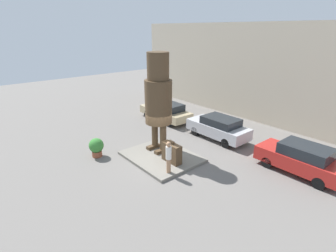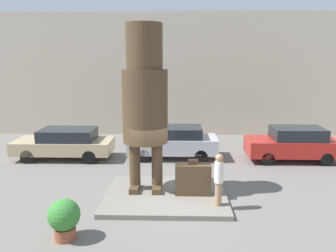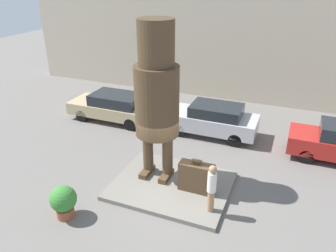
{
  "view_description": "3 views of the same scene",
  "coord_description": "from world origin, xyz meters",
  "px_view_note": "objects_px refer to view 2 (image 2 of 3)",
  "views": [
    {
      "loc": [
        10.81,
        -8.59,
        7.16
      ],
      "look_at": [
        0.32,
        0.23,
        2.05
      ],
      "focal_mm": 28.0,
      "sensor_mm": 36.0,
      "label": 1
    },
    {
      "loc": [
        0.37,
        -10.85,
        4.8
      ],
      "look_at": [
        0.07,
        0.28,
        2.53
      ],
      "focal_mm": 35.0,
      "sensor_mm": 36.0,
      "label": 2
    },
    {
      "loc": [
        3.67,
        -9.39,
        7.34
      ],
      "look_at": [
        -0.26,
        0.27,
        2.37
      ],
      "focal_mm": 35.0,
      "sensor_mm": 36.0,
      "label": 3
    }
  ],
  "objects_px": {
    "parked_car_tan": "(65,143)",
    "parked_car_red": "(293,144)",
    "giant_suitcase": "(193,179)",
    "planter_pot": "(64,218)",
    "parked_car_silver": "(174,141)",
    "statue_figure": "(145,96)",
    "tourist": "(219,177)"
  },
  "relations": [
    {
      "from": "parked_car_tan",
      "to": "parked_car_red",
      "type": "distance_m",
      "value": 11.06
    },
    {
      "from": "giant_suitcase",
      "to": "parked_car_red",
      "type": "distance_m",
      "value": 6.76
    },
    {
      "from": "parked_car_red",
      "to": "parked_car_tan",
      "type": "bearing_deg",
      "value": -0.29
    },
    {
      "from": "parked_car_tan",
      "to": "planter_pot",
      "type": "xyz_separation_m",
      "value": [
        2.45,
        -7.34,
        -0.16
      ]
    },
    {
      "from": "planter_pot",
      "to": "parked_car_tan",
      "type": "bearing_deg",
      "value": 108.44
    },
    {
      "from": "parked_car_silver",
      "to": "parked_car_red",
      "type": "bearing_deg",
      "value": 176.72
    },
    {
      "from": "statue_figure",
      "to": "parked_car_silver",
      "type": "relative_size",
      "value": 1.33
    },
    {
      "from": "tourist",
      "to": "planter_pot",
      "type": "bearing_deg",
      "value": -156.63
    },
    {
      "from": "giant_suitcase",
      "to": "tourist",
      "type": "relative_size",
      "value": 0.74
    },
    {
      "from": "tourist",
      "to": "statue_figure",
      "type": "bearing_deg",
      "value": 152.02
    },
    {
      "from": "statue_figure",
      "to": "parked_car_tan",
      "type": "distance_m",
      "value": 6.63
    },
    {
      "from": "parked_car_red",
      "to": "planter_pot",
      "type": "distance_m",
      "value": 11.28
    },
    {
      "from": "parked_car_tan",
      "to": "parked_car_red",
      "type": "relative_size",
      "value": 1.09
    },
    {
      "from": "parked_car_tan",
      "to": "parked_car_red",
      "type": "xyz_separation_m",
      "value": [
        11.06,
        -0.06,
        0.05
      ]
    },
    {
      "from": "giant_suitcase",
      "to": "tourist",
      "type": "height_order",
      "value": "tourist"
    },
    {
      "from": "parked_car_silver",
      "to": "planter_pot",
      "type": "distance_m",
      "value": 8.14
    },
    {
      "from": "parked_car_red",
      "to": "tourist",
      "type": "bearing_deg",
      "value": 51.79
    },
    {
      "from": "statue_figure",
      "to": "tourist",
      "type": "distance_m",
      "value": 3.71
    },
    {
      "from": "parked_car_tan",
      "to": "parked_car_silver",
      "type": "distance_m",
      "value": 5.32
    },
    {
      "from": "parked_car_silver",
      "to": "planter_pot",
      "type": "bearing_deg",
      "value": 69.36
    },
    {
      "from": "planter_pot",
      "to": "tourist",
      "type": "bearing_deg",
      "value": 23.37
    },
    {
      "from": "parked_car_silver",
      "to": "statue_figure",
      "type": "bearing_deg",
      "value": 77.84
    },
    {
      "from": "statue_figure",
      "to": "parked_car_tan",
      "type": "bearing_deg",
      "value": 136.43
    },
    {
      "from": "giant_suitcase",
      "to": "parked_car_tan",
      "type": "relative_size",
      "value": 0.27
    },
    {
      "from": "tourist",
      "to": "parked_car_tan",
      "type": "height_order",
      "value": "tourist"
    },
    {
      "from": "tourist",
      "to": "parked_car_red",
      "type": "bearing_deg",
      "value": 51.79
    },
    {
      "from": "planter_pot",
      "to": "statue_figure",
      "type": "bearing_deg",
      "value": 59.02
    },
    {
      "from": "statue_figure",
      "to": "tourist",
      "type": "bearing_deg",
      "value": -27.98
    },
    {
      "from": "tourist",
      "to": "parked_car_silver",
      "type": "relative_size",
      "value": 0.4
    },
    {
      "from": "parked_car_silver",
      "to": "parked_car_red",
      "type": "distance_m",
      "value": 5.76
    },
    {
      "from": "tourist",
      "to": "parked_car_red",
      "type": "relative_size",
      "value": 0.4
    },
    {
      "from": "tourist",
      "to": "planter_pot",
      "type": "relative_size",
      "value": 1.51
    }
  ]
}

